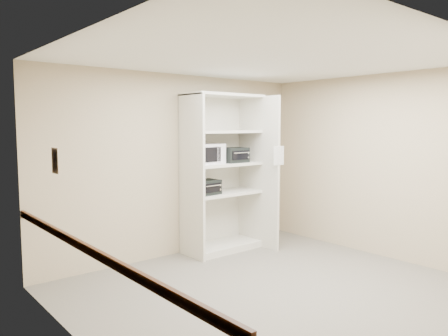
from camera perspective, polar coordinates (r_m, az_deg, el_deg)
floor at (r=5.39m, az=6.51°, el=-15.59°), size 4.50×4.00×0.01m
ceiling at (r=5.09m, az=6.86°, el=14.08°), size 4.50×4.00×0.01m
wall_back at (r=6.60m, az=-6.00°, el=0.38°), size 4.50×0.02×2.70m
wall_left at (r=3.78m, az=-17.60°, el=-3.73°), size 0.02×4.00×2.70m
wall_right at (r=6.86m, az=19.75°, el=0.28°), size 0.02×4.00×2.70m
shelving_unit at (r=6.78m, az=0.10°, el=-1.32°), size 1.24×0.92×2.42m
microwave at (r=6.56m, az=-2.44°, el=1.86°), size 0.54×0.43×0.30m
toaster_oven_upper at (r=6.80m, az=1.31°, el=1.71°), size 0.40×0.30×0.23m
toaster_oven_lower at (r=6.50m, az=-2.40°, el=-2.52°), size 0.41×0.33×0.22m
paper_sign at (r=6.66m, az=7.17°, el=1.61°), size 0.22×0.01×0.28m
chair_rail at (r=3.89m, az=-17.10°, el=-10.26°), size 0.04×3.98×0.08m
wall_poster at (r=4.45m, az=-21.18°, el=0.90°), size 0.01×0.18×0.25m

